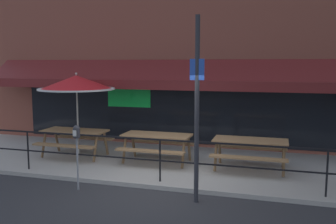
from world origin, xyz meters
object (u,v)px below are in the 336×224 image
object	(u,v)px
picnic_table_left	(75,136)
street_sign_pole	(197,108)
picnic_table_right	(250,146)
patio_umbrella_left	(77,83)
picnic_table_centre	(157,140)
parking_meter_far	(77,138)

from	to	relation	value
picnic_table_left	street_sign_pole	bearing A→B (deg)	-29.04
picnic_table_right	street_sign_pole	world-z (taller)	street_sign_pole
patio_umbrella_left	street_sign_pole	world-z (taller)	street_sign_pole
picnic_table_left	patio_umbrella_left	size ratio (longest dim) A/B	0.76
picnic_table_centre	street_sign_pole	bearing A→B (deg)	-55.49
picnic_table_right	parking_meter_far	xyz separation A→B (m)	(-3.47, -2.28, 0.44)
picnic_table_right	picnic_table_left	bearing A→B (deg)	-179.41
picnic_table_right	picnic_table_centre	bearing A→B (deg)	179.85
picnic_table_right	street_sign_pole	xyz separation A→B (m)	(-0.86, -2.26, 1.16)
picnic_table_right	patio_umbrella_left	world-z (taller)	patio_umbrella_left
parking_meter_far	picnic_table_right	bearing A→B (deg)	33.31
picnic_table_left	picnic_table_right	world-z (taller)	same
picnic_table_left	street_sign_pole	size ratio (longest dim) A/B	0.50
picnic_table_centre	picnic_table_right	world-z (taller)	same
picnic_table_left	street_sign_pole	xyz separation A→B (m)	(3.98, -2.21, 1.16)
picnic_table_left	parking_meter_far	xyz separation A→B (m)	(1.37, -2.23, 0.44)
picnic_table_left	patio_umbrella_left	distance (m)	1.49
picnic_table_centre	picnic_table_right	bearing A→B (deg)	-0.15
parking_meter_far	patio_umbrella_left	bearing A→B (deg)	119.65
street_sign_pole	picnic_table_right	bearing A→B (deg)	69.08
picnic_table_centre	picnic_table_right	distance (m)	2.42
picnic_table_left	parking_meter_far	distance (m)	2.66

